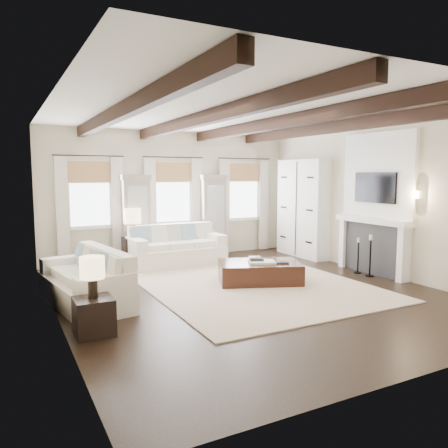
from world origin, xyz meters
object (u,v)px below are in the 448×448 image
ottoman (260,272)px  side_table_back (133,251)px  side_table_front (94,316)px  sofa_left (89,282)px  sofa_back (176,248)px

ottoman → side_table_back: side_table_back is taller
ottoman → side_table_front: side_table_front is taller
side_table_front → sofa_left: bearing=81.9°
sofa_back → ottoman: bearing=-71.1°
sofa_left → sofa_back: bearing=43.6°
sofa_back → side_table_front: (-2.63, -3.76, -0.13)m
sofa_back → sofa_left: (-2.42, -2.30, -0.02)m
sofa_left → side_table_back: sofa_left is taller
side_table_front → sofa_back: bearing=55.1°
sofa_left → ottoman: sofa_left is taller
sofa_back → ottoman: size_ratio=1.41×
side_table_front → side_table_back: bearing=67.7°
side_table_back → ottoman: bearing=-58.1°
side_table_back → sofa_back: bearing=-23.4°
sofa_left → side_table_front: (-0.21, -1.46, -0.12)m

